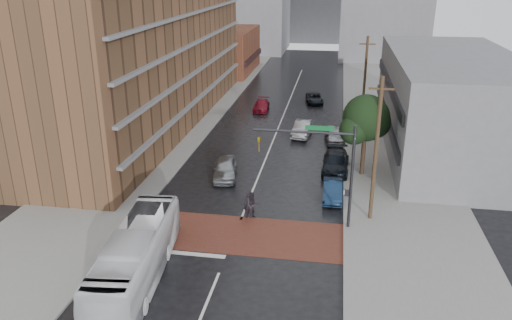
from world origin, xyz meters
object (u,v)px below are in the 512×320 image
Objects in this scene: pedestrian_a at (249,205)px; car_travel_c at (261,105)px; pedestrian_b at (252,205)px; car_travel_a at (225,169)px; car_parked_near at (333,190)px; car_parked_far at (335,135)px; suv_travel at (314,98)px; transit_bus at (136,256)px; car_travel_b at (302,129)px; car_parked_mid at (336,162)px.

car_travel_c is (-3.39, 27.90, -0.33)m from pedestrian_a.
pedestrian_b reaches higher than car_travel_c.
car_travel_a is 1.16× the size of car_parked_near.
pedestrian_b is 6.75m from car_parked_near.
pedestrian_a reaches higher than car_travel_a.
suv_travel is at bearing 93.77° from car_parked_far.
car_parked_far is (2.80, -15.23, 0.14)m from suv_travel.
car_parked_near is (10.45, 12.36, -0.86)m from transit_bus.
pedestrian_a is at bearing -103.34° from suv_travel.
pedestrian_b is at bearing 53.30° from transit_bus.
car_travel_b is at bearing 69.77° from transit_bus.
car_parked_near reaches higher than suv_travel.
car_parked_mid is at bearing -95.10° from car_parked_far.
car_travel_b is 10.71m from car_travel_c.
car_travel_c is at bearing 82.18° from transit_bus.
pedestrian_a is at bearing -84.78° from car_travel_c.
car_travel_b reaches higher than car_parked_near.
car_parked_mid is 1.24× the size of car_parked_far.
car_travel_b is 1.08× the size of car_travel_c.
pedestrian_b reaches higher than car_parked_near.
pedestrian_a is 0.35× the size of car_parked_mid.
car_travel_b is at bearing -59.56° from car_travel_c.
car_parked_mid is at bearing 87.62° from car_parked_near.
car_parked_far is at bearing -17.85° from car_travel_b.
pedestrian_a reaches higher than car_parked_mid.
car_travel_b is (5.47, 12.16, -0.03)m from car_travel_a.
car_parked_near is (8.85, -2.67, -0.13)m from car_travel_a.
pedestrian_a reaches higher than car_parked_near.
pedestrian_b is at bearing -144.52° from car_parked_near.
car_parked_mid reaches higher than car_parked_far.
pedestrian_b reaches higher than car_parked_far.
car_parked_mid reaches higher than car_travel_b.
suv_travel is 1.09× the size of car_parked_near.
car_travel_c is 1.06× the size of car_parked_near.
transit_bus is at bearing -98.56° from car_travel_b.
car_travel_b is at bearing 68.54° from pedestrian_b.
car_travel_c is at bearing 104.07° from pedestrian_a.
car_travel_b is at bearing 101.88° from car_parked_near.
car_parked_mid is (9.22, -18.28, 0.16)m from car_travel_c.
pedestrian_a is at bearing -145.79° from car_parked_near.
suv_travel is at bearing 35.47° from car_travel_c.
car_travel_c is (-5.70, 9.06, -0.14)m from car_travel_b.
pedestrian_b is 0.47× the size of car_parked_near.
car_travel_a is 21.22m from car_travel_c.
suv_travel is at bearing 98.92° from car_parked_mid.
pedestrian_a reaches higher than car_travel_c.
car_parked_mid is at bearing -64.96° from car_travel_c.
pedestrian_a is 32.73m from suv_travel.
transit_bus is 20.87m from car_parked_mid.
car_parked_mid is at bearing 65.93° from pedestrian_a.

